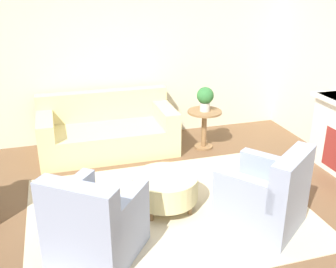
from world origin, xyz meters
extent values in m
plane|color=brown|center=(0.00, 0.00, 0.00)|extent=(16.00, 16.00, 0.00)
cube|color=beige|center=(0.00, 2.54, 1.40)|extent=(8.96, 0.12, 2.80)
cube|color=beige|center=(0.00, 0.00, 0.01)|extent=(3.24, 2.46, 0.01)
cube|color=beige|center=(-0.43, 1.87, 0.21)|extent=(2.07, 1.00, 0.43)
cube|color=beige|center=(-0.43, 2.27, 0.66)|extent=(2.07, 0.20, 0.47)
cube|color=beige|center=(-1.35, 1.85, 0.56)|extent=(0.24, 0.96, 0.26)
cube|color=beige|center=(0.48, 1.85, 0.56)|extent=(0.24, 0.96, 0.26)
cube|color=olive|center=(-0.43, 1.40, 0.03)|extent=(1.86, 0.05, 0.06)
cube|color=#8E99B2|center=(-0.89, -0.54, 0.21)|extent=(1.09, 1.10, 0.40)
cube|color=#8E99B2|center=(-1.07, -0.78, 0.67)|extent=(0.73, 0.62, 0.52)
cube|color=#8E99B2|center=(-0.63, -0.72, 0.56)|extent=(0.57, 0.69, 0.29)
cube|color=#8E99B2|center=(-1.13, -0.34, 0.56)|extent=(0.57, 0.69, 0.29)
cube|color=olive|center=(-0.66, -0.25, 0.04)|extent=(0.58, 0.46, 0.06)
cube|color=#8E99B2|center=(0.89, -0.54, 0.21)|extent=(1.09, 1.10, 0.40)
cube|color=#8E99B2|center=(1.07, -0.78, 0.67)|extent=(0.73, 0.62, 0.52)
cube|color=#8E99B2|center=(1.13, -0.34, 0.56)|extent=(0.57, 0.69, 0.29)
cube|color=#8E99B2|center=(0.63, -0.72, 0.56)|extent=(0.57, 0.69, 0.29)
cube|color=olive|center=(0.66, -0.25, 0.04)|extent=(0.58, 0.46, 0.06)
cylinder|color=beige|center=(-0.02, 0.08, 0.27)|extent=(0.77, 0.77, 0.29)
cylinder|color=olive|center=(-0.25, -0.15, 0.07)|extent=(0.05, 0.05, 0.12)
cylinder|color=olive|center=(0.21, -0.15, 0.07)|extent=(0.05, 0.05, 0.12)
cylinder|color=olive|center=(-0.25, 0.32, 0.07)|extent=(0.05, 0.05, 0.12)
cylinder|color=olive|center=(0.21, 0.32, 0.07)|extent=(0.05, 0.05, 0.12)
cylinder|color=olive|center=(1.07, 1.62, 0.61)|extent=(0.54, 0.54, 0.03)
cylinder|color=olive|center=(1.07, 1.62, 0.30)|extent=(0.08, 0.08, 0.59)
cylinder|color=olive|center=(1.07, 1.62, 0.01)|extent=(0.30, 0.30, 0.03)
cylinder|color=beige|center=(1.07, 1.62, 0.69)|extent=(0.16, 0.16, 0.14)
sphere|color=#2D6B33|center=(1.07, 1.62, 0.87)|extent=(0.26, 0.26, 0.26)
camera|label=1|loc=(-1.14, -3.82, 2.58)|focal=42.00mm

